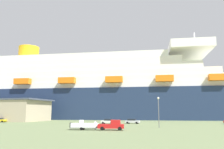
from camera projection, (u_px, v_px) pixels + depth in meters
The scene contains 7 objects.
ground_plane at pixel (108, 122), 94.39m from camera, with size 600.00×600.00×0.00m, color #66754C.
cruise_ship at pixel (79, 93), 129.32m from camera, with size 236.86×42.14×50.97m.
pickup_truck at pixel (112, 125), 51.01m from camera, with size 5.78×2.73×2.20m.
small_boat_on_trailer at pixel (87, 125), 51.55m from camera, with size 7.56×2.49×2.15m.
street_lamp at pixel (158, 107), 59.47m from camera, with size 0.56×0.56×7.60m.
parked_car_white_van at pixel (108, 121), 77.26m from camera, with size 4.42×2.33×1.58m.
parked_car_silver_sedan at pixel (132, 121), 78.08m from camera, with size 4.85×2.54×1.58m.
Camera 1 is at (20.93, -63.87, 4.01)m, focal length 37.91 mm.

